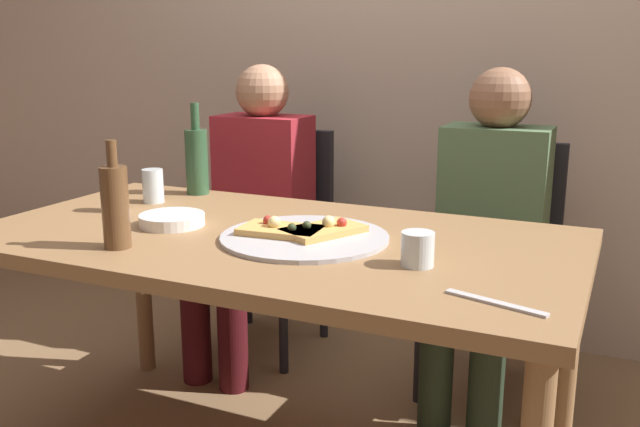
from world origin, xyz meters
The scene contains 16 objects.
back_wall centered at (0.00, 1.30, 1.30)m, with size 6.00×0.10×2.60m, color #BCA893.
dining_table centered at (0.00, 0.00, 0.66)m, with size 1.67×0.88×0.73m.
pizza_tray centered at (0.11, -0.01, 0.74)m, with size 0.46×0.46×0.01m, color #ADADB2.
pizza_slice_last centered at (0.15, 0.03, 0.75)m, with size 0.21×0.25×0.05m.
pizza_slice_extra centered at (0.04, -0.02, 0.75)m, with size 0.23×0.15×0.05m.
wine_bottle centered at (-0.30, -0.28, 0.84)m, with size 0.07×0.07×0.28m.
beer_bottle centered at (-0.50, 0.37, 0.85)m, with size 0.08×0.08×0.32m.
tumbler_near centered at (-0.57, 0.04, 0.79)m, with size 0.06×0.06×0.11m, color silver.
tumbler_far centered at (-0.55, 0.19, 0.79)m, with size 0.07×0.07×0.11m, color silver.
wine_glass centered at (0.45, -0.11, 0.77)m, with size 0.08×0.08×0.08m, color silver.
plate_stack centered at (-0.31, -0.03, 0.75)m, with size 0.19×0.19×0.03m, color white.
table_knife centered at (0.67, -0.28, 0.73)m, with size 0.22×0.02×0.01m, color #B7B7BC.
chair_left centered at (-0.46, 0.84, 0.51)m, with size 0.44×0.44×0.90m.
chair_right centered at (0.46, 0.84, 0.51)m, with size 0.44×0.44×0.90m.
guest_in_sweater centered at (-0.46, 0.69, 0.64)m, with size 0.36×0.56×1.17m.
guest_in_beanie centered at (0.46, 0.69, 0.64)m, with size 0.36×0.56×1.17m.
Camera 1 is at (0.89, -1.63, 1.24)m, focal length 38.92 mm.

